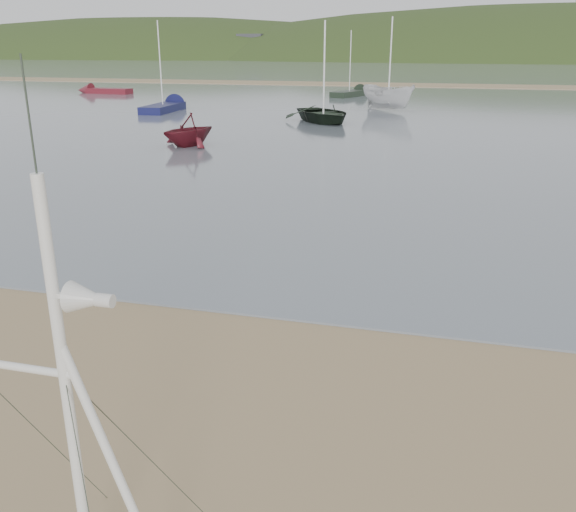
% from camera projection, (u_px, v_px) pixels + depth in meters
% --- Properties ---
extents(ground, '(560.00, 560.00, 0.00)m').
position_uv_depth(ground, '(73.00, 447.00, 7.15)').
color(ground, '#87704E').
rests_on(ground, ground).
extents(water, '(560.00, 256.00, 0.04)m').
position_uv_depth(water, '(438.00, 68.00, 127.66)').
color(water, slate).
rests_on(water, ground).
extents(sandbar, '(560.00, 7.00, 0.07)m').
position_uv_depth(sandbar, '(421.00, 85.00, 71.04)').
color(sandbar, '#87704E').
rests_on(sandbar, water).
extents(hill_ridge, '(620.00, 180.00, 80.00)m').
position_uv_depth(hill_ridge, '(494.00, 115.00, 223.66)').
color(hill_ridge, '#233415').
rests_on(hill_ridge, ground).
extents(far_cottages, '(294.40, 6.30, 8.00)m').
position_uv_depth(far_cottages, '(456.00, 47.00, 184.06)').
color(far_cottages, white).
rests_on(far_cottages, ground).
extents(mast_rig, '(1.96, 2.09, 4.43)m').
position_uv_depth(mast_rig, '(70.00, 487.00, 4.95)').
color(mast_rig, silver).
rests_on(mast_rig, ground).
extents(boat_dark, '(3.50, 3.03, 5.05)m').
position_uv_depth(boat_dark, '(324.00, 79.00, 36.16)').
color(boat_dark, black).
rests_on(boat_dark, water).
extents(boat_red, '(2.88, 2.44, 2.86)m').
position_uv_depth(boat_red, '(188.00, 115.00, 27.80)').
color(boat_red, '#5C151E').
rests_on(boat_red, water).
extents(boat_white, '(2.65, 2.64, 4.92)m').
position_uv_depth(boat_white, '(390.00, 75.00, 42.90)').
color(boat_white, silver).
rests_on(boat_white, water).
extents(sailboat_dark_mid, '(3.39, 6.37, 6.20)m').
position_uv_depth(sailboat_dark_mid, '(357.00, 92.00, 56.81)').
color(sailboat_dark_mid, black).
rests_on(sailboat_dark_mid, ground).
extents(dinghy_red_far, '(5.90, 1.79, 1.42)m').
position_uv_depth(dinghy_red_far, '(97.00, 91.00, 59.31)').
color(dinghy_red_far, '#5C151E').
rests_on(dinghy_red_far, ground).
extents(sailboat_blue_near, '(2.08, 6.70, 6.58)m').
position_uv_depth(sailboat_blue_near, '(172.00, 106.00, 44.46)').
color(sailboat_blue_near, '#121442').
rests_on(sailboat_blue_near, ground).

